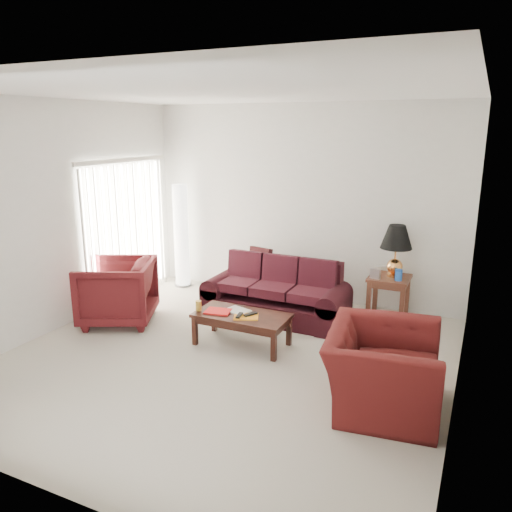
% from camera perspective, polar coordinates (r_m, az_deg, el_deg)
% --- Properties ---
extents(floor, '(5.00, 5.00, 0.00)m').
position_cam_1_polar(floor, '(6.00, -3.51, -11.64)').
color(floor, beige).
rests_on(floor, ground).
extents(blinds, '(0.10, 2.00, 2.16)m').
position_cam_1_polar(blinds, '(7.99, -14.54, 2.78)').
color(blinds, silver).
rests_on(blinds, ground).
extents(sofa, '(2.02, 0.88, 0.82)m').
position_cam_1_polar(sofa, '(7.04, 2.25, -3.96)').
color(sofa, black).
rests_on(sofa, ground).
extents(throw_pillow, '(0.40, 0.26, 0.38)m').
position_cam_1_polar(throw_pillow, '(7.74, 0.45, -0.38)').
color(throw_pillow, black).
rests_on(throw_pillow, sofa).
extents(end_table, '(0.60, 0.60, 0.61)m').
position_cam_1_polar(end_table, '(7.34, 14.87, -4.56)').
color(end_table, '#52281C').
rests_on(end_table, ground).
extents(table_lamp, '(0.57, 0.57, 0.73)m').
position_cam_1_polar(table_lamp, '(7.19, 15.67, 0.56)').
color(table_lamp, '#E19246').
rests_on(table_lamp, end_table).
extents(clock, '(0.15, 0.08, 0.14)m').
position_cam_1_polar(clock, '(7.09, 13.48, -1.97)').
color(clock, silver).
rests_on(clock, end_table).
extents(blue_canister, '(0.12, 0.12, 0.16)m').
position_cam_1_polar(blue_canister, '(7.08, 15.98, -2.10)').
color(blue_canister, blue).
rests_on(blue_canister, end_table).
extents(picture_frame, '(0.18, 0.20, 0.05)m').
position_cam_1_polar(picture_frame, '(7.46, 14.19, -1.14)').
color(picture_frame, silver).
rests_on(picture_frame, end_table).
extents(floor_lamp, '(0.33, 0.33, 1.76)m').
position_cam_1_polar(floor_lamp, '(8.45, -8.55, 2.32)').
color(floor_lamp, white).
rests_on(floor_lamp, ground).
extents(armchair_left, '(1.29, 1.27, 0.89)m').
position_cam_1_polar(armchair_left, '(7.15, -15.58, -3.94)').
color(armchair_left, '#471013').
rests_on(armchair_left, ground).
extents(armchair_right, '(1.18, 1.31, 0.77)m').
position_cam_1_polar(armchair_right, '(5.06, 14.27, -12.41)').
color(armchair_right, '#461010').
rests_on(armchair_right, ground).
extents(coffee_table, '(1.29, 0.95, 0.41)m').
position_cam_1_polar(coffee_table, '(6.26, -1.62, -8.39)').
color(coffee_table, black).
rests_on(coffee_table, ground).
extents(magazine_red, '(0.35, 0.29, 0.02)m').
position_cam_1_polar(magazine_red, '(6.26, -4.35, -6.32)').
color(magazine_red, red).
rests_on(magazine_red, coffee_table).
extents(magazine_white, '(0.35, 0.30, 0.02)m').
position_cam_1_polar(magazine_white, '(6.28, -2.15, -6.25)').
color(magazine_white, silver).
rests_on(magazine_white, coffee_table).
extents(magazine_orange, '(0.35, 0.31, 0.02)m').
position_cam_1_polar(magazine_orange, '(6.08, -1.14, -6.94)').
color(magazine_orange, orange).
rests_on(magazine_orange, coffee_table).
extents(remote_a, '(0.08, 0.18, 0.02)m').
position_cam_1_polar(remote_a, '(6.07, -1.92, -6.79)').
color(remote_a, black).
rests_on(remote_a, coffee_table).
extents(remote_b, '(0.13, 0.19, 0.02)m').
position_cam_1_polar(remote_b, '(6.10, -0.62, -6.66)').
color(remote_b, black).
rests_on(remote_b, coffee_table).
extents(yellow_glass, '(0.08, 0.08, 0.13)m').
position_cam_1_polar(yellow_glass, '(6.32, -6.58, -5.66)').
color(yellow_glass, gold).
rests_on(yellow_glass, coffee_table).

